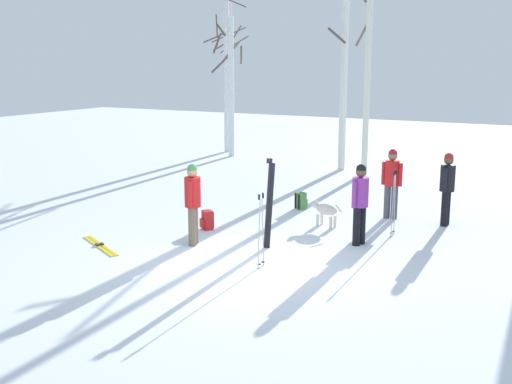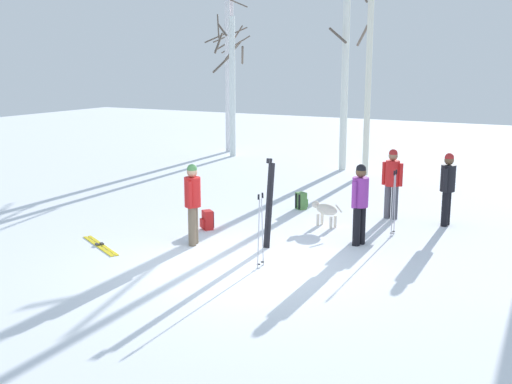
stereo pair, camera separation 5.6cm
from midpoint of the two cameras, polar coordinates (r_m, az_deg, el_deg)
The scene contains 18 objects.
ground_plane at distance 11.85m, azimuth -0.97°, elevation -6.80°, with size 60.00×60.00×0.00m, color white.
person_0 at distance 15.49m, azimuth 12.39°, elevation 1.14°, with size 0.52×0.34×1.72m.
person_1 at distance 13.04m, azimuth -5.67°, elevation -0.64°, with size 0.34×0.50×1.72m.
person_2 at distance 13.15m, azimuth 9.58°, elevation -0.65°, with size 0.34×0.50×1.72m.
person_3 at distance 15.17m, azimuth 17.15°, elevation 0.66°, with size 0.34×0.52×1.72m.
dog at distance 14.64m, azimuth 6.43°, elevation -1.65°, with size 0.87×0.39×0.57m.
ski_pair_planted_0 at distance 12.73m, azimuth 1.33°, elevation -1.12°, with size 0.23×0.08×1.88m.
ski_pair_lying_0 at distance 13.51m, azimuth -13.88°, elevation -4.74°, with size 1.56×0.94×0.05m.
ski_poles_0 at distance 11.62m, azimuth 0.55°, elevation -3.30°, with size 0.07×0.25×1.41m.
ski_poles_1 at distance 14.04m, azimuth 12.57°, elevation -0.80°, with size 0.07×0.25×1.47m.
backpack_0 at distance 14.37m, azimuth -4.35°, elevation -2.58°, with size 0.34×0.34×0.44m.
backpack_1 at distance 16.31m, azimuth 4.24°, elevation -0.82°, with size 0.32×0.34×0.44m.
water_bottle_0 at distance 17.21m, azimuth -5.15°, elevation -0.53°, with size 0.06×0.06×0.23m.
birch_tree_0 at distance 26.41m, azimuth -2.61°, elevation 10.65°, with size 1.48×1.40×6.14m.
birch_tree_1 at distance 26.53m, azimuth -2.12°, elevation 11.78°, with size 1.85×1.86×7.25m.
birch_tree_2 at distance 25.10m, azimuth -2.16°, elevation 9.84°, with size 1.32×1.30×5.46m.
birch_tree_3 at distance 22.07m, azimuth 8.23°, elevation 11.99°, with size 1.46×1.46×7.51m.
birch_tree_4 at distance 21.23m, azimuth 10.33°, elevation 12.64°, with size 1.71×1.12×7.97m.
Camera 2 is at (5.52, -9.78, 3.81)m, focal length 43.93 mm.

